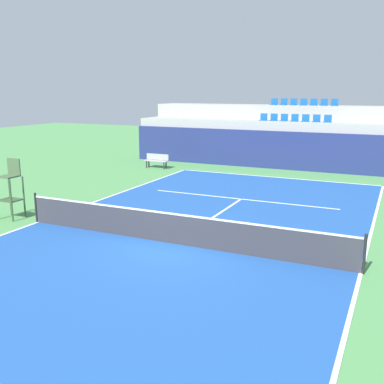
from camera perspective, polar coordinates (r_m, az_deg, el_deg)
ground_plane at (r=13.96m, az=-2.39°, el=-6.57°), size 80.00×80.00×0.00m
court_surface at (r=13.96m, az=-2.39°, el=-6.55°), size 11.00×24.00×0.01m
baseline_far at (r=24.83m, az=10.41°, el=1.86°), size 11.00×0.10×0.00m
sideline_left at (r=17.06m, az=-18.90°, el=-3.62°), size 0.10×24.00×0.00m
sideline_right at (r=12.57m, az=20.59°, el=-9.60°), size 0.10×24.00×0.00m
service_line_far at (r=19.63m, az=6.24°, el=-0.89°), size 8.26×0.10×0.00m
centre_service_line at (r=16.73m, az=2.67°, el=-3.24°), size 0.10×6.40×0.00m
back_wall at (r=27.33m, az=12.01°, el=5.14°), size 20.36×0.30×2.25m
stands_tier_lower at (r=28.61m, az=12.66°, el=5.95°), size 20.36×2.40×2.76m
stands_tier_upper at (r=30.90m, az=13.69°, el=7.22°), size 20.36×2.40×3.65m
seating_row_lower at (r=28.57m, az=12.85°, el=8.97°), size 4.36×0.44×0.44m
seating_row_upper at (r=30.88m, az=13.92°, el=10.83°), size 4.36×0.44×0.44m
tennis_net at (r=13.80m, az=-2.41°, el=-4.58°), size 11.08×0.08×1.07m
umpire_chair at (r=17.70m, az=-21.97°, el=0.63°), size 0.76×0.66×2.20m
player_bench at (r=27.42m, az=-4.49°, el=4.10°), size 1.50×0.40×0.85m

